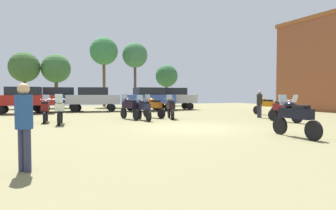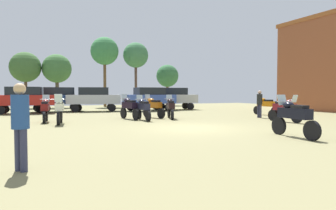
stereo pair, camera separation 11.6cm
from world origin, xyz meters
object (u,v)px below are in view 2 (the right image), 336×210
(person_2, at_px, (260,102))
(tree_5, at_px, (167,76))
(motorcycle_10, at_px, (294,116))
(motorcycle_11, at_px, (143,108))
(motorcycle_5, at_px, (45,109))
(car_2, at_px, (24,98))
(car_4, at_px, (149,97))
(tree_7, at_px, (136,56))
(motorcycle_2, at_px, (170,107))
(tree_3, at_px, (105,52))
(motorcycle_6, at_px, (265,105))
(motorcycle_7, at_px, (285,109))
(tree_1, at_px, (57,69))
(tree_6, at_px, (25,67))
(motorcycle_4, at_px, (129,107))
(motorcycle_8, at_px, (60,109))
(motorcycle_13, at_px, (153,106))
(car_3, at_px, (58,97))
(car_1, at_px, (93,97))
(car_5, at_px, (173,97))
(person_1, at_px, (20,120))

(person_2, relative_size, tree_5, 0.34)
(motorcycle_10, distance_m, motorcycle_11, 8.72)
(motorcycle_5, height_order, car_2, car_2)
(car_4, xyz_separation_m, tree_7, (1.80, 9.43, 4.68))
(motorcycle_2, bearing_deg, tree_7, 95.84)
(tree_3, distance_m, tree_7, 3.65)
(motorcycle_6, height_order, motorcycle_7, motorcycle_7)
(tree_1, bearing_deg, motorcycle_2, -73.04)
(person_2, distance_m, tree_6, 23.72)
(tree_3, distance_m, tree_5, 8.23)
(motorcycle_4, bearing_deg, motorcycle_8, -174.19)
(motorcycle_13, height_order, car_3, car_3)
(motorcycle_7, xyz_separation_m, person_2, (0.59, 2.69, 0.28))
(car_2, distance_m, car_4, 9.74)
(car_4, bearing_deg, car_3, 72.26)
(motorcycle_4, bearing_deg, motorcycle_5, 167.46)
(motorcycle_2, bearing_deg, car_4, 95.67)
(motorcycle_7, relative_size, car_1, 0.47)
(car_1, xyz_separation_m, tree_5, (10.52, 8.65, 2.42))
(motorcycle_2, distance_m, motorcycle_6, 7.30)
(motorcycle_8, height_order, car_4, car_4)
(car_4, bearing_deg, motorcycle_2, 167.03)
(motorcycle_2, xyz_separation_m, car_2, (-8.20, 8.36, 0.46))
(car_2, bearing_deg, car_1, -77.61)
(motorcycle_11, distance_m, car_4, 8.88)
(motorcycle_8, xyz_separation_m, car_5, (10.50, 9.24, 0.43))
(motorcycle_8, bearing_deg, motorcycle_13, -155.56)
(motorcycle_6, xyz_separation_m, tree_3, (-7.61, 17.13, 5.40))
(motorcycle_2, height_order, motorcycle_7, motorcycle_7)
(person_2, height_order, tree_7, tree_7)
(motorcycle_6, height_order, motorcycle_13, motorcycle_13)
(motorcycle_8, relative_size, car_2, 0.48)
(motorcycle_8, bearing_deg, motorcycle_5, -56.18)
(motorcycle_10, height_order, person_1, person_1)
(tree_7, bearing_deg, car_5, -84.59)
(motorcycle_5, bearing_deg, car_4, 45.46)
(motorcycle_11, height_order, tree_7, tree_7)
(tree_3, bearing_deg, motorcycle_5, -112.16)
(tree_1, bearing_deg, person_1, -95.14)
(motorcycle_2, xyz_separation_m, person_2, (5.36, -1.66, 0.29))
(motorcycle_7, relative_size, motorcycle_13, 1.06)
(motorcycle_8, height_order, tree_1, tree_1)
(person_1, distance_m, tree_3, 28.50)
(motorcycle_4, xyz_separation_m, car_1, (-0.62, 8.31, 0.44))
(car_1, height_order, car_5, same)
(motorcycle_2, distance_m, motorcycle_5, 7.02)
(motorcycle_7, distance_m, tree_7, 22.21)
(motorcycle_4, xyz_separation_m, tree_3, (2.08, 16.48, 5.38))
(motorcycle_8, bearing_deg, tree_7, -109.94)
(motorcycle_2, relative_size, motorcycle_6, 1.01)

